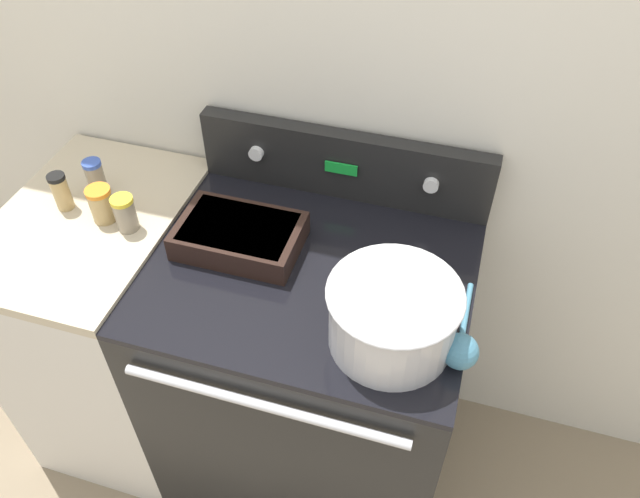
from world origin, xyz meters
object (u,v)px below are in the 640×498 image
Objects in this scene: mixing_bowl at (393,314)px; spice_jar_yellow_cap at (125,213)px; spice_jar_blue_cap at (96,178)px; spice_jar_black_cap at (61,191)px; casserole_dish at (239,235)px; ladle at (461,349)px; spice_jar_orange_cap at (102,204)px.

mixing_bowl is 0.75m from spice_jar_yellow_cap.
spice_jar_blue_cap reaches higher than spice_jar_black_cap.
casserole_dish is at bearing 6.36° from spice_jar_yellow_cap.
spice_jar_blue_cap is at bearing 171.51° from casserole_dish.
spice_jar_blue_cap is at bearing 49.66° from spice_jar_black_cap.
mixing_bowl reaches higher than spice_jar_black_cap.
casserole_dish is 1.15× the size of ladle.
spice_jar_yellow_cap is at bearing -7.31° from spice_jar_black_cap.
spice_jar_black_cap reaches higher than ladle.
spice_jar_orange_cap is 0.11m from spice_jar_blue_cap.
mixing_bowl is 0.92m from spice_jar_blue_cap.
mixing_bowl is 2.91× the size of spice_jar_orange_cap.
mixing_bowl is 0.48m from casserole_dish.
mixing_bowl is 0.96m from spice_jar_black_cap.
spice_jar_blue_cap reaches higher than ladle.
ladle is (0.15, -0.01, -0.05)m from mixing_bowl.
ladle is (0.59, -0.20, -0.00)m from casserole_dish.
ladle is 1.07m from spice_jar_blue_cap.
spice_jar_yellow_cap is at bearing 168.22° from mixing_bowl.
mixing_bowl is at bearing -23.31° from casserole_dish.
casserole_dish is 0.31m from spice_jar_yellow_cap.
casserole_dish is (-0.44, 0.19, -0.05)m from mixing_bowl.
ladle is 2.69× the size of spice_jar_orange_cap.
spice_jar_orange_cap is (-0.97, 0.18, 0.03)m from ladle.
spice_jar_orange_cap reaches higher than casserole_dish.
spice_jar_blue_cap is (-1.04, 0.26, 0.03)m from ladle.
ladle is at bearing -10.32° from spice_jar_yellow_cap.
spice_jar_orange_cap is at bearing -5.15° from spice_jar_black_cap.
spice_jar_blue_cap is (-0.45, 0.07, 0.03)m from casserole_dish.
mixing_bowl reaches higher than ladle.
casserole_dish is at bearing 2.83° from spice_jar_orange_cap.
spice_jar_blue_cap is at bearing 145.15° from spice_jar_yellow_cap.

